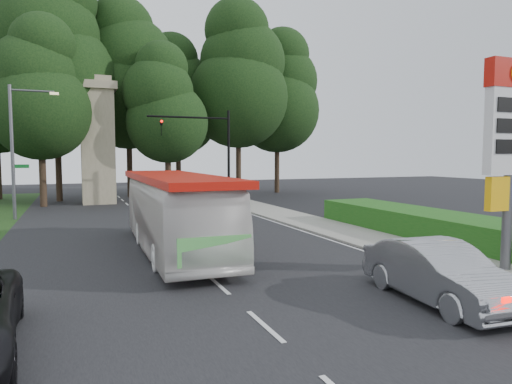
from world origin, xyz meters
name	(u,v)px	position (x,y,z in m)	size (l,w,h in m)	color
ground	(274,335)	(0.00, 0.00, 0.00)	(120.00, 120.00, 0.00)	black
road_surface	(167,239)	(0.00, 12.00, 0.01)	(14.00, 80.00, 0.02)	black
sidewalk_right	(328,228)	(8.50, 12.00, 0.06)	(3.00, 80.00, 0.12)	gray
hedge	(429,225)	(11.50, 8.00, 0.60)	(3.00, 14.00, 1.20)	#1B5416
gas_station_pylon	(511,136)	(9.20, 1.99, 4.45)	(2.10, 0.45, 6.85)	#59595E
traffic_signal_mast	(212,144)	(5.68, 24.00, 4.67)	(6.10, 0.35, 7.20)	black
streetlight_signs	(16,145)	(-6.99, 22.01, 4.44)	(2.75, 0.98, 8.00)	#59595E
monument	(98,140)	(-2.00, 30.00, 5.10)	(3.00, 3.00, 10.05)	gray
tree_center_left	(55,56)	(-5.00, 33.00, 12.02)	(10.08, 10.08, 19.80)	#2D2116
tree_center_right	(128,77)	(1.00, 35.00, 11.02)	(9.24, 9.24, 18.15)	#2D2116
tree_east_near	(178,97)	(6.00, 37.00, 9.68)	(8.12, 8.12, 15.95)	#2D2116
tree_east_mid	(238,77)	(11.00, 33.00, 11.35)	(9.52, 9.52, 18.70)	#2D2116
tree_far_east	(277,93)	(16.00, 35.00, 10.35)	(8.68, 8.68, 17.05)	#2D2116
tree_monument_left	(40,90)	(-6.00, 29.00, 8.68)	(7.28, 7.28, 14.30)	#2D2116
tree_monument_right	(167,105)	(3.50, 29.50, 8.01)	(6.72, 6.72, 13.20)	#2D2116
transit_bus	(175,214)	(-0.17, 9.16, 1.54)	(2.59, 11.05, 3.08)	white
sedan_silver	(439,273)	(4.84, 0.38, 0.79)	(1.68, 4.81, 1.58)	#9C9DA3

